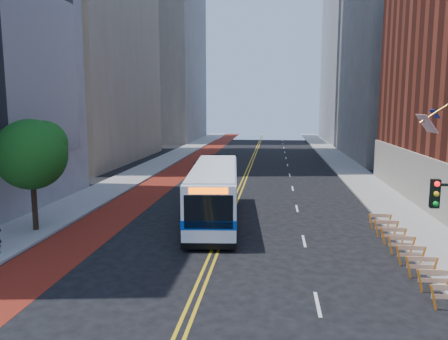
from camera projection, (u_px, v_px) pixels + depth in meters
name	position (u px, v px, depth m)	size (l,w,h in m)	color
ground	(204.00, 278.00, 19.40)	(160.00, 160.00, 0.00)	black
sidewalk_left	(142.00, 172.00, 50.23)	(4.00, 140.00, 0.15)	gray
sidewalk_right	(356.00, 175.00, 47.51)	(4.00, 140.00, 0.15)	gray
bus_lane_paint	(176.00, 173.00, 49.80)	(3.60, 140.00, 0.01)	maroon
center_line_inner	(245.00, 174.00, 48.90)	(0.14, 140.00, 0.01)	gold
center_line_outer	(248.00, 174.00, 48.86)	(0.14, 140.00, 0.01)	gold
lane_dashes	(288.00, 165.00, 56.20)	(0.14, 98.20, 0.01)	silver
midrise_right_near	(420.00, 16.00, 61.05)	(18.00, 26.00, 40.00)	slate
midrise_right_far	(379.00, 8.00, 89.32)	(20.00, 28.00, 55.00)	gray
construction_barriers	(406.00, 247.00, 21.58)	(1.42, 10.91, 1.00)	orange
street_tree	(32.00, 152.00, 25.89)	(4.20, 4.20, 6.70)	black
transit_bus	(215.00, 192.00, 29.11)	(4.10, 13.53, 3.66)	white
car_a	(197.00, 177.00, 42.36)	(1.78, 4.42, 1.51)	black
car_b	(224.00, 169.00, 47.90)	(1.41, 4.04, 1.33)	black
car_c	(207.00, 162.00, 54.36)	(1.90, 4.68, 1.36)	black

